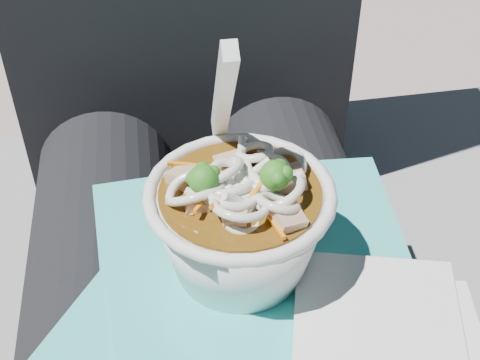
{
  "coord_description": "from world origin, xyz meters",
  "views": [
    {
      "loc": [
        -0.03,
        -0.34,
        0.95
      ],
      "look_at": [
        0.02,
        -0.01,
        0.66
      ],
      "focal_mm": 50.0,
      "sensor_mm": 36.0,
      "label": 1
    }
  ],
  "objects": [
    {
      "name": "udon_bowl",
      "position": [
        0.02,
        -0.0,
        0.63
      ],
      "size": [
        0.15,
        0.15,
        0.18
      ],
      "color": "silver",
      "rests_on": "plastic_bag"
    },
    {
      "name": "lap",
      "position": [
        0.0,
        0.0,
        0.5
      ],
      "size": [
        0.32,
        0.48,
        0.14
      ],
      "color": "black",
      "rests_on": "stone_ledge"
    },
    {
      "name": "person_body",
      "position": [
        0.0,
        0.09,
        0.53
      ],
      "size": [
        0.34,
        0.94,
        0.97
      ],
      "color": "black",
      "rests_on": "ground"
    },
    {
      "name": "plastic_bag",
      "position": [
        0.02,
        -0.05,
        0.57
      ],
      "size": [
        0.3,
        0.39,
        0.01
      ],
      "color": "#2BB5AE",
      "rests_on": "lap"
    },
    {
      "name": "napkins",
      "position": [
        0.11,
        -0.09,
        0.58
      ],
      "size": [
        0.14,
        0.16,
        0.01
      ],
      "color": "silver",
      "rests_on": "plastic_bag"
    }
  ]
}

